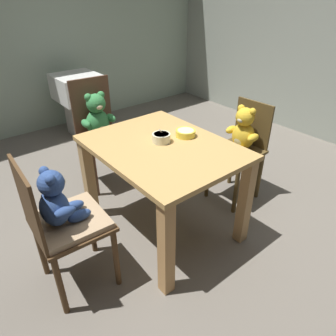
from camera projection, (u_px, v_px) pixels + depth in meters
The scene contains 8 objects.
ground_plane at pixel (163, 227), 2.49m from camera, with size 5.20×5.20×0.04m.
dining_table at pixel (163, 163), 2.19m from camera, with size 1.07×0.82×0.72m.
teddy_chair_near_front at pixel (61, 214), 1.74m from camera, with size 0.44×0.43×0.90m.
teddy_chair_near_left at pixel (98, 123), 2.78m from camera, with size 0.41×0.43×0.97m.
teddy_chair_far_center at pixel (242, 138), 2.57m from camera, with size 0.38×0.40×0.85m.
porridge_bowl_cream_center at pixel (161, 138), 2.15m from camera, with size 0.13×0.13×0.12m.
porridge_bowl_yellow_far_center at pixel (186, 133), 2.23m from camera, with size 0.14×0.14×0.05m.
sink_basin at pixel (79, 96), 3.77m from camera, with size 0.53×0.50×0.75m.
Camera 1 is at (1.49, -1.17, 1.66)m, focal length 33.19 mm.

